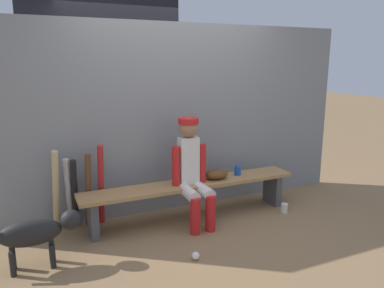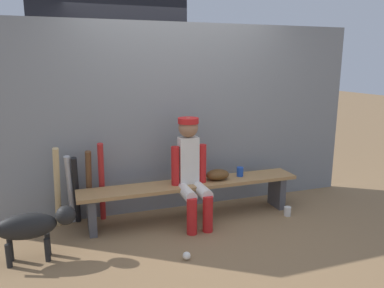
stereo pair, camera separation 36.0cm
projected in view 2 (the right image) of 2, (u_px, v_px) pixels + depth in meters
ground_plane at (192, 218)px, 4.32m from camera, size 30.00×30.00×0.00m
chainlink_fence at (181, 119)px, 4.44m from camera, size 4.57×0.03×2.23m
dugout_bench at (192, 190)px, 4.24m from camera, size 2.55×0.36×0.44m
player_seated at (191, 168)px, 4.07m from camera, size 0.41×0.55×1.19m
baseball_glove at (218, 175)px, 4.31m from camera, size 0.28×0.20×0.12m
bat_aluminum_red at (102, 183)px, 4.11m from camera, size 0.07×0.25×0.94m
bat_wood_dark at (89, 187)px, 4.08m from camera, size 0.09×0.22×0.86m
bat_aluminum_black at (76, 191)px, 4.07m from camera, size 0.07×0.23×0.80m
bat_aluminum_silver at (70, 190)px, 4.07m from camera, size 0.10×0.22×0.81m
bat_wood_natural at (57, 188)px, 3.96m from camera, size 0.11×0.27×0.92m
baseball at (187, 256)px, 3.41m from camera, size 0.07×0.07×0.07m
cup_on_ground at (287, 211)px, 4.37m from camera, size 0.08×0.08×0.11m
cup_on_bench at (240, 172)px, 4.44m from camera, size 0.08×0.08×0.11m
scoreboard at (115, 11)px, 4.78m from camera, size 2.32×0.27×3.45m
dog at (33, 226)px, 3.34m from camera, size 0.84×0.20×0.49m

